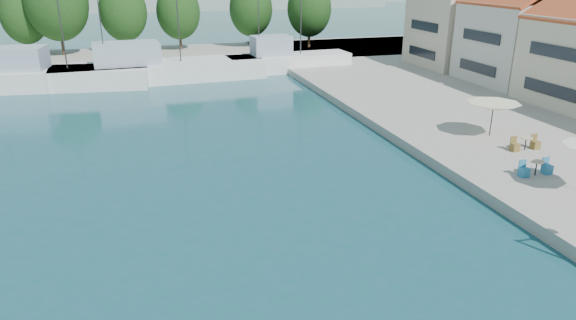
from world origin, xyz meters
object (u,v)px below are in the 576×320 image
object	(u,v)px
trawler_02	(43,77)
umbrella_cream	(493,107)
trawler_03	(155,70)
trawler_04	(286,61)

from	to	relation	value
trawler_02	umbrella_cream	xyz separation A→B (m)	(29.03, -25.23, 1.40)
trawler_03	trawler_02	bearing A→B (deg)	-179.58
trawler_02	trawler_04	distance (m)	23.75
trawler_02	trawler_03	size ratio (longest dim) A/B	0.90
umbrella_cream	trawler_03	bearing A→B (deg)	126.26
trawler_04	trawler_03	bearing A→B (deg)	-178.40
trawler_02	trawler_03	distance (m)	10.06
trawler_02	umbrella_cream	bearing A→B (deg)	-33.87
umbrella_cream	trawler_04	bearing A→B (deg)	101.19
trawler_04	umbrella_cream	world-z (taller)	trawler_04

